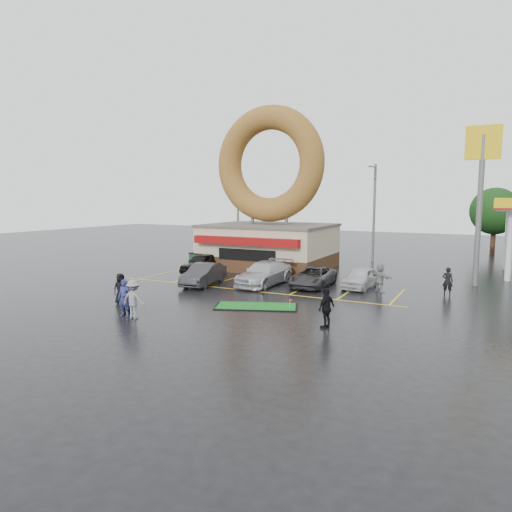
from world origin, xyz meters
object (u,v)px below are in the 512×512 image
at_px(car_silver, 264,273).
at_px(person_blue, 124,298).
at_px(streetlight_left, 238,209).
at_px(car_dgrey, 204,274).
at_px(car_white, 361,278).
at_px(donut_shop, 269,215).
at_px(person_cameraman, 326,308).
at_px(car_grey, 313,277).
at_px(shell_sign, 481,175).
at_px(car_black, 201,263).
at_px(putting_green, 256,306).
at_px(dumpster, 202,261).
at_px(streetlight_mid, 374,210).

xyz_separation_m(car_silver, person_blue, (-2.50, -10.72, 0.15)).
bearing_deg(streetlight_left, car_dgrey, -68.01).
distance_m(streetlight_left, car_white, 20.89).
distance_m(donut_shop, car_dgrey, 10.04).
relative_size(car_silver, person_cameraman, 2.90).
distance_m(donut_shop, car_silver, 8.79).
distance_m(car_silver, car_grey, 3.31).
height_order(car_silver, car_grey, car_silver).
height_order(streetlight_left, car_silver, streetlight_left).
relative_size(car_silver, car_grey, 1.15).
bearing_deg(shell_sign, car_black, -168.43).
bearing_deg(person_blue, putting_green, 36.99).
xyz_separation_m(car_dgrey, person_cameraman, (10.79, -6.14, 0.20)).
bearing_deg(person_blue, car_silver, 70.13).
bearing_deg(shell_sign, putting_green, -130.01).
bearing_deg(person_cameraman, donut_shop, -128.89).
distance_m(car_dgrey, car_white, 10.54).
relative_size(car_white, dumpster, 2.23).
distance_m(car_grey, putting_green, 6.98).
relative_size(car_dgrey, person_blue, 2.38).
distance_m(car_dgrey, putting_green, 7.32).
distance_m(car_dgrey, car_grey, 7.41).
height_order(car_white, dumpster, car_white).
xyz_separation_m(car_dgrey, dumpster, (-4.06, 5.77, -0.08)).
bearing_deg(shell_sign, car_dgrey, -153.11).
relative_size(car_black, dumpster, 2.48).
xyz_separation_m(streetlight_mid, person_cameraman, (3.35, -23.39, -3.85)).
distance_m(streetlight_mid, car_dgrey, 19.22).
bearing_deg(donut_shop, dumpster, -141.84).
bearing_deg(car_black, car_dgrey, -58.54).
bearing_deg(streetlight_left, dumpster, -76.58).
xyz_separation_m(streetlight_mid, dumpster, (-11.50, -11.48, -4.13)).
distance_m(shell_sign, car_white, 10.42).
distance_m(shell_sign, car_dgrey, 19.59).
relative_size(streetlight_left, dumpster, 5.00).
bearing_deg(streetlight_left, person_cameraman, -52.23).
distance_m(car_black, car_white, 12.90).
xyz_separation_m(streetlight_mid, car_silver, (-3.81, -15.27, -4.00)).
bearing_deg(shell_sign, car_white, -146.35).
height_order(donut_shop, putting_green, donut_shop).
relative_size(streetlight_left, car_silver, 1.66).
relative_size(streetlight_left, person_blue, 4.82).
xyz_separation_m(donut_shop, shell_sign, (16.00, -0.97, 2.91)).
bearing_deg(car_black, car_silver, -23.39).
height_order(streetlight_mid, person_blue, streetlight_mid).
bearing_deg(car_grey, dumpster, 163.56).
xyz_separation_m(streetlight_left, putting_green, (12.67, -20.23, -4.75)).
bearing_deg(streetlight_mid, car_silver, -104.00).
distance_m(shell_sign, person_cameraman, 16.82).
height_order(car_dgrey, car_grey, car_dgrey).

